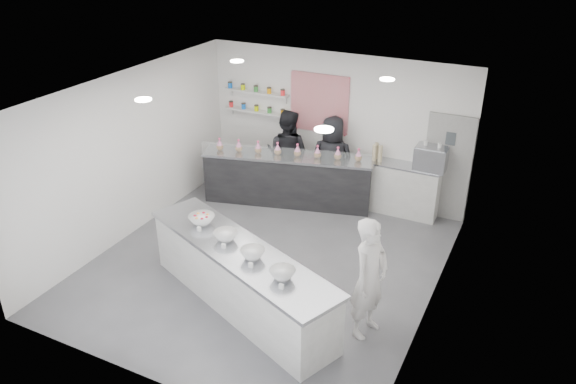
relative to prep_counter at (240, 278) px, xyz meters
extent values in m
plane|color=#515156|center=(-0.19, 1.16, -0.50)|extent=(6.00, 6.00, 0.00)
plane|color=white|center=(-0.19, 1.16, 2.50)|extent=(6.00, 6.00, 0.00)
plane|color=white|center=(-0.19, 4.16, 1.00)|extent=(5.50, 0.00, 5.50)
plane|color=white|center=(-2.94, 1.16, 1.00)|extent=(0.00, 6.00, 6.00)
plane|color=white|center=(2.56, 1.16, 1.00)|extent=(0.00, 6.00, 6.00)
cube|color=gray|center=(2.11, 4.13, 0.55)|extent=(0.88, 0.04, 2.10)
cube|color=#B7061E|center=(-0.54, 4.14, 1.45)|extent=(1.25, 0.03, 1.20)
cube|color=silver|center=(-1.94, 4.06, 1.10)|extent=(1.45, 0.22, 0.04)
cube|color=silver|center=(-1.94, 4.06, 1.52)|extent=(1.45, 0.22, 0.04)
cylinder|color=white|center=(-1.59, 0.16, 2.48)|extent=(0.24, 0.24, 0.02)
cylinder|color=white|center=(1.21, 0.16, 2.48)|extent=(0.24, 0.24, 0.02)
cylinder|color=white|center=(-1.59, 2.76, 2.48)|extent=(0.24, 0.24, 0.02)
cylinder|color=white|center=(1.21, 2.76, 2.48)|extent=(0.24, 0.24, 0.02)
cube|color=beige|center=(0.00, 0.00, 0.00)|extent=(3.71, 2.20, 1.00)
cube|color=black|center=(-0.86, 3.34, 0.03)|extent=(3.45, 1.46, 1.05)
cube|color=white|center=(-0.79, 3.06, 0.70)|extent=(3.25, 0.86, 0.29)
cube|color=beige|center=(1.36, 3.94, 0.02)|extent=(1.40, 0.45, 1.04)
cube|color=#93969E|center=(1.83, 3.94, 0.77)|extent=(0.59, 0.41, 0.45)
imported|color=silver|center=(1.90, 0.27, 0.40)|extent=(0.58, 0.74, 1.81)
imported|color=black|center=(-1.02, 3.65, 0.44)|extent=(0.96, 0.77, 1.88)
imported|color=black|center=(-0.08, 3.76, 0.42)|extent=(0.99, 0.74, 1.85)
camera|label=1|loc=(3.69, -5.88, 4.86)|focal=35.00mm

